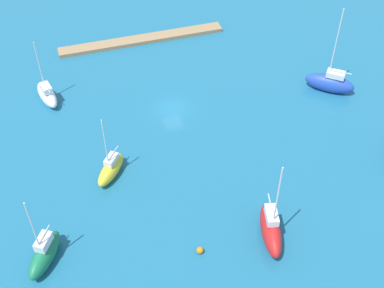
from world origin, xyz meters
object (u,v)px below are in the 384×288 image
at_px(pier_dock, 142,40).
at_px(mooring_buoy_orange, 200,250).
at_px(sailboat_red_west_end, 271,229).
at_px(sailboat_blue_off_beacon, 330,82).
at_px(sailboat_green_mid_basin, 44,254).
at_px(sailboat_yellow_along_channel, 111,169).
at_px(sailboat_white_lone_north, 47,94).

relative_size(pier_dock, mooring_buoy_orange, 35.38).
height_order(pier_dock, sailboat_red_west_end, sailboat_red_west_end).
distance_m(sailboat_blue_off_beacon, mooring_buoy_orange, 31.47).
relative_size(sailboat_green_mid_basin, sailboat_red_west_end, 0.87).
bearing_deg(sailboat_blue_off_beacon, mooring_buoy_orange, 77.57).
bearing_deg(sailboat_yellow_along_channel, sailboat_green_mid_basin, -3.02).
xyz_separation_m(sailboat_green_mid_basin, sailboat_white_lone_north, (-2.65, -25.04, -0.08)).
distance_m(sailboat_white_lone_north, sailboat_red_west_end, 34.65).
xyz_separation_m(sailboat_blue_off_beacon, sailboat_red_west_end, (17.25, 19.98, 0.06)).
bearing_deg(mooring_buoy_orange, sailboat_green_mid_basin, -13.34).
bearing_deg(sailboat_green_mid_basin, sailboat_white_lone_north, -154.52).
distance_m(sailboat_blue_off_beacon, sailboat_red_west_end, 26.40).
bearing_deg(pier_dock, mooring_buoy_orange, 85.36).
height_order(sailboat_yellow_along_channel, sailboat_white_lone_north, sailboat_white_lone_north).
distance_m(sailboat_white_lone_north, mooring_buoy_orange, 30.91).
relative_size(pier_dock, sailboat_white_lone_north, 2.84).
height_order(pier_dock, sailboat_green_mid_basin, sailboat_green_mid_basin).
bearing_deg(mooring_buoy_orange, pier_dock, -94.64).
relative_size(sailboat_red_west_end, mooring_buoy_orange, 14.93).
height_order(sailboat_green_mid_basin, sailboat_white_lone_north, sailboat_green_mid_basin).
relative_size(sailboat_green_mid_basin, mooring_buoy_orange, 12.92).
xyz_separation_m(pier_dock, sailboat_white_lone_north, (15.11, 10.48, 0.87)).
bearing_deg(sailboat_yellow_along_channel, sailboat_white_lone_north, -122.51).
bearing_deg(sailboat_blue_off_beacon, sailboat_white_lone_north, 25.27).
relative_size(pier_dock, sailboat_blue_off_beacon, 2.06).
distance_m(pier_dock, sailboat_yellow_along_channel, 27.86).
bearing_deg(mooring_buoy_orange, sailboat_yellow_along_channel, -63.41).
relative_size(sailboat_blue_off_beacon, sailboat_white_lone_north, 1.38).
xyz_separation_m(sailboat_green_mid_basin, mooring_buoy_orange, (-14.59, 3.46, -0.88)).
height_order(pier_dock, sailboat_white_lone_north, sailboat_white_lone_north).
xyz_separation_m(sailboat_blue_off_beacon, mooring_buoy_orange, (24.55, 19.66, -0.99)).
bearing_deg(sailboat_green_mid_basin, sailboat_blue_off_beacon, 144.00).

